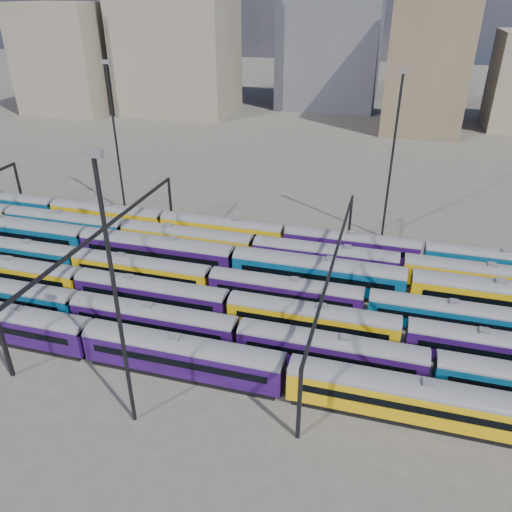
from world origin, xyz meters
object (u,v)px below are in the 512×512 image
(rake_0, at_px, (183,353))
(rake_1, at_px, (238,332))
(mast_2, at_px, (115,292))
(rake_2, at_px, (228,304))

(rake_0, bearing_deg, rake_1, 49.29)
(rake_0, relative_size, mast_2, 5.88)
(rake_1, xyz_separation_m, mast_2, (-6.32, -12.00, 11.39))
(rake_0, xyz_separation_m, rake_2, (1.56, 10.00, -0.21))
(rake_2, bearing_deg, rake_0, -98.84)
(rake_0, bearing_deg, rake_2, 81.16)
(rake_0, height_order, rake_2, rake_0)
(rake_0, distance_m, rake_2, 10.12)
(rake_0, relative_size, rake_1, 1.26)
(rake_2, relative_size, mast_2, 4.67)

